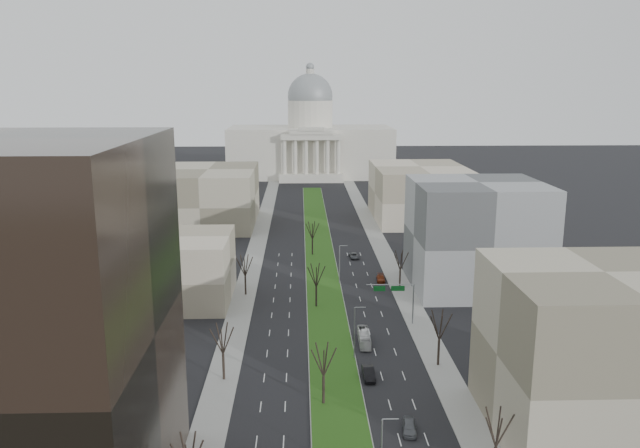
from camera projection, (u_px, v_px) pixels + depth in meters
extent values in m
plane|color=black|center=(320.00, 255.00, 167.67)|extent=(600.00, 600.00, 0.00)
cube|color=#999993|center=(320.00, 256.00, 166.68)|extent=(8.00, 222.00, 0.15)
cube|color=#264913|center=(320.00, 255.00, 166.66)|extent=(7.70, 221.70, 0.06)
cube|color=gray|center=(247.00, 285.00, 142.73)|extent=(5.00, 330.00, 0.15)
cube|color=gray|center=(399.00, 283.00, 143.82)|extent=(5.00, 330.00, 0.15)
cube|color=beige|center=(310.00, 151.00, 311.28)|extent=(80.00, 40.00, 24.00)
cube|color=beige|center=(311.00, 178.00, 291.06)|extent=(30.00, 6.00, 4.00)
cube|color=beige|center=(311.00, 137.00, 286.88)|extent=(28.00, 5.00, 2.50)
cube|color=beige|center=(311.00, 133.00, 286.44)|extent=(20.00, 5.00, 1.80)
cube|color=beige|center=(311.00, 129.00, 286.09)|extent=(12.00, 5.00, 1.60)
cylinder|color=beige|center=(310.00, 115.00, 307.33)|extent=(22.00, 22.00, 14.00)
sphere|color=gray|center=(310.00, 96.00, 305.35)|extent=(22.00, 22.00, 22.00)
cylinder|color=beige|center=(310.00, 73.00, 302.93)|extent=(4.00, 4.00, 4.00)
sphere|color=gray|center=(310.00, 67.00, 302.27)|extent=(4.00, 4.00, 4.00)
cylinder|color=beige|center=(284.00, 157.00, 288.47)|extent=(2.00, 2.00, 16.00)
cylinder|color=beige|center=(295.00, 157.00, 288.63)|extent=(2.00, 2.00, 16.00)
cylinder|color=beige|center=(306.00, 157.00, 288.78)|extent=(2.00, 2.00, 16.00)
cylinder|color=beige|center=(317.00, 157.00, 288.94)|extent=(2.00, 2.00, 16.00)
cylinder|color=beige|center=(327.00, 157.00, 289.09)|extent=(2.00, 2.00, 16.00)
cylinder|color=beige|center=(338.00, 157.00, 289.25)|extent=(2.00, 2.00, 16.00)
cube|color=tan|center=(168.00, 269.00, 130.98)|extent=(26.00, 22.00, 14.00)
cube|color=gray|center=(596.00, 353.00, 80.47)|extent=(26.00, 24.00, 22.00)
cube|color=#57595B|center=(476.00, 235.00, 138.79)|extent=(28.00, 26.00, 24.00)
cube|color=gray|center=(209.00, 197.00, 203.60)|extent=(30.00, 40.00, 18.00)
cube|color=tan|center=(419.00, 193.00, 210.65)|extent=(30.00, 40.00, 18.00)
cylinder|color=black|center=(224.00, 367.00, 96.46)|extent=(0.40, 0.40, 4.32)
cylinder|color=black|center=(246.00, 286.00, 135.47)|extent=(0.40, 0.40, 4.22)
cylinder|color=black|center=(438.00, 353.00, 101.42)|extent=(0.40, 0.40, 4.42)
cylinder|color=black|center=(400.00, 279.00, 140.46)|extent=(0.40, 0.40, 4.03)
cylinder|color=black|center=(324.00, 390.00, 89.13)|extent=(0.40, 0.40, 4.32)
cylinder|color=black|center=(316.00, 297.00, 128.13)|extent=(0.40, 0.40, 4.32)
cylinder|color=black|center=(312.00, 247.00, 167.13)|extent=(0.40, 0.40, 4.32)
cylinder|color=gray|center=(390.00, 419.00, 68.31)|extent=(1.80, 0.12, 0.12)
cylinder|color=gray|center=(354.00, 334.00, 103.42)|extent=(0.20, 0.20, 9.00)
cylinder|color=gray|center=(360.00, 307.00, 102.44)|extent=(1.80, 0.12, 0.12)
cylinder|color=gray|center=(339.00, 265.00, 142.42)|extent=(0.20, 0.20, 9.00)
cylinder|color=gray|center=(344.00, 246.00, 141.44)|extent=(1.80, 0.12, 0.12)
cylinder|color=gray|center=(413.00, 304.00, 118.54)|extent=(0.24, 0.24, 8.00)
cylinder|color=gray|center=(390.00, 285.00, 117.52)|extent=(9.00, 0.18, 0.18)
cube|color=#0C591E|center=(398.00, 288.00, 117.82)|extent=(2.60, 0.08, 1.00)
cube|color=#0C591E|center=(379.00, 289.00, 117.71)|extent=(2.20, 0.08, 1.00)
imported|color=#54575C|center=(409.00, 426.00, 82.31)|extent=(2.37, 4.71, 1.54)
imported|color=black|center=(369.00, 373.00, 97.39)|extent=(1.81, 5.08, 1.67)
imported|color=maroon|center=(381.00, 278.00, 145.24)|extent=(2.27, 4.84, 1.37)
imported|color=#494C50|center=(354.00, 256.00, 164.42)|extent=(2.64, 4.98, 1.33)
imported|color=silver|center=(364.00, 338.00, 110.27)|extent=(1.98, 8.00, 2.22)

